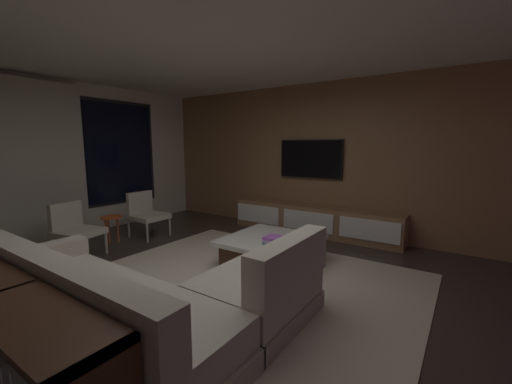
{
  "coord_description": "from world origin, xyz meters",
  "views": [
    {
      "loc": [
        -2.4,
        -2.17,
        1.59
      ],
      "look_at": [
        1.27,
        0.32,
        0.94
      ],
      "focal_mm": 22.12,
      "sensor_mm": 36.0,
      "label": 1
    }
  ],
  "objects_px": {
    "book_stack_on_coffee_table": "(274,240)",
    "media_console": "(315,221)",
    "accent_chair_near_window": "(146,212)",
    "coffee_table": "(271,250)",
    "accent_chair_by_curtain": "(74,227)",
    "sectional_couch": "(148,305)",
    "side_stool": "(111,222)",
    "mounted_tv": "(311,159)",
    "console_table_behind_couch": "(7,342)"
  },
  "relations": [
    {
      "from": "media_console",
      "to": "accent_chair_near_window",
      "type": "bearing_deg",
      "value": 125.61
    },
    {
      "from": "media_console",
      "to": "console_table_behind_couch",
      "type": "xyz_separation_m",
      "value": [
        -4.56,
        0.01,
        0.16
      ]
    },
    {
      "from": "accent_chair_by_curtain",
      "to": "sectional_couch",
      "type": "bearing_deg",
      "value": -104.6
    },
    {
      "from": "mounted_tv",
      "to": "console_table_behind_couch",
      "type": "height_order",
      "value": "mounted_tv"
    },
    {
      "from": "sectional_couch",
      "to": "accent_chair_near_window",
      "type": "height_order",
      "value": "sectional_couch"
    },
    {
      "from": "side_stool",
      "to": "console_table_behind_couch",
      "type": "bearing_deg",
      "value": -131.28
    },
    {
      "from": "coffee_table",
      "to": "book_stack_on_coffee_table",
      "type": "xyz_separation_m",
      "value": [
        -0.18,
        -0.15,
        0.22
      ]
    },
    {
      "from": "media_console",
      "to": "mounted_tv",
      "type": "bearing_deg",
      "value": 47.61
    },
    {
      "from": "sectional_couch",
      "to": "mounted_tv",
      "type": "relative_size",
      "value": 2.07
    },
    {
      "from": "sectional_couch",
      "to": "side_stool",
      "type": "bearing_deg",
      "value": 64.01
    },
    {
      "from": "coffee_table",
      "to": "mounted_tv",
      "type": "bearing_deg",
      "value": 8.89
    },
    {
      "from": "sectional_couch",
      "to": "coffee_table",
      "type": "height_order",
      "value": "sectional_couch"
    },
    {
      "from": "book_stack_on_coffee_table",
      "to": "side_stool",
      "type": "relative_size",
      "value": 0.62
    },
    {
      "from": "mounted_tv",
      "to": "console_table_behind_couch",
      "type": "bearing_deg",
      "value": -177.74
    },
    {
      "from": "accent_chair_near_window",
      "to": "mounted_tv",
      "type": "distance_m",
      "value": 3.1
    },
    {
      "from": "media_console",
      "to": "sectional_couch",
      "type": "bearing_deg",
      "value": -178.17
    },
    {
      "from": "sectional_couch",
      "to": "book_stack_on_coffee_table",
      "type": "height_order",
      "value": "sectional_couch"
    },
    {
      "from": "side_stool",
      "to": "media_console",
      "type": "xyz_separation_m",
      "value": [
        2.37,
        -2.51,
        -0.12
      ]
    },
    {
      "from": "accent_chair_near_window",
      "to": "media_console",
      "type": "bearing_deg",
      "value": -54.39
    },
    {
      "from": "mounted_tv",
      "to": "book_stack_on_coffee_table",
      "type": "bearing_deg",
      "value": -167.88
    },
    {
      "from": "mounted_tv",
      "to": "console_table_behind_couch",
      "type": "xyz_separation_m",
      "value": [
        -4.75,
        -0.19,
        -0.93
      ]
    },
    {
      "from": "console_table_behind_couch",
      "to": "accent_chair_by_curtain",
      "type": "bearing_deg",
      "value": 56.88
    },
    {
      "from": "accent_chair_by_curtain",
      "to": "mounted_tv",
      "type": "height_order",
      "value": "mounted_tv"
    },
    {
      "from": "book_stack_on_coffee_table",
      "to": "accent_chair_near_window",
      "type": "xyz_separation_m",
      "value": [
        0.09,
        2.68,
        0.03
      ]
    },
    {
      "from": "coffee_table",
      "to": "media_console",
      "type": "height_order",
      "value": "media_console"
    },
    {
      "from": "coffee_table",
      "to": "book_stack_on_coffee_table",
      "type": "distance_m",
      "value": 0.32
    },
    {
      "from": "side_stool",
      "to": "mounted_tv",
      "type": "bearing_deg",
      "value": -42.17
    },
    {
      "from": "book_stack_on_coffee_table",
      "to": "side_stool",
      "type": "bearing_deg",
      "value": 100.88
    },
    {
      "from": "side_stool",
      "to": "mounted_tv",
      "type": "distance_m",
      "value": 3.58
    },
    {
      "from": "mounted_tv",
      "to": "console_table_behind_couch",
      "type": "distance_m",
      "value": 4.84
    },
    {
      "from": "console_table_behind_couch",
      "to": "book_stack_on_coffee_table",
      "type": "bearing_deg",
      "value": -5.19
    },
    {
      "from": "coffee_table",
      "to": "book_stack_on_coffee_table",
      "type": "bearing_deg",
      "value": -141.38
    },
    {
      "from": "coffee_table",
      "to": "media_console",
      "type": "bearing_deg",
      "value": 3.09
    },
    {
      "from": "book_stack_on_coffee_table",
      "to": "mounted_tv",
      "type": "bearing_deg",
      "value": 12.12
    },
    {
      "from": "coffee_table",
      "to": "console_table_behind_couch",
      "type": "xyz_separation_m",
      "value": [
        -2.91,
        0.1,
        0.23
      ]
    },
    {
      "from": "book_stack_on_coffee_table",
      "to": "console_table_behind_couch",
      "type": "xyz_separation_m",
      "value": [
        -2.72,
        0.25,
        0.01
      ]
    },
    {
      "from": "mounted_tv",
      "to": "console_table_behind_couch",
      "type": "relative_size",
      "value": 0.57
    },
    {
      "from": "accent_chair_near_window",
      "to": "console_table_behind_couch",
      "type": "xyz_separation_m",
      "value": [
        -2.81,
        -2.44,
        -0.02
      ]
    },
    {
      "from": "sectional_couch",
      "to": "accent_chair_by_curtain",
      "type": "xyz_separation_m",
      "value": [
        0.66,
        2.54,
        0.14
      ]
    },
    {
      "from": "coffee_table",
      "to": "accent_chair_near_window",
      "type": "height_order",
      "value": "accent_chair_near_window"
    },
    {
      "from": "accent_chair_near_window",
      "to": "media_console",
      "type": "distance_m",
      "value": 3.02
    },
    {
      "from": "book_stack_on_coffee_table",
      "to": "media_console",
      "type": "height_order",
      "value": "media_console"
    },
    {
      "from": "coffee_table",
      "to": "accent_chair_near_window",
      "type": "xyz_separation_m",
      "value": [
        -0.09,
        2.54,
        0.25
      ]
    },
    {
      "from": "coffee_table",
      "to": "side_stool",
      "type": "height_order",
      "value": "side_stool"
    },
    {
      "from": "accent_chair_near_window",
      "to": "mounted_tv",
      "type": "height_order",
      "value": "mounted_tv"
    },
    {
      "from": "coffee_table",
      "to": "side_stool",
      "type": "xyz_separation_m",
      "value": [
        -0.71,
        2.6,
        0.19
      ]
    },
    {
      "from": "accent_chair_by_curtain",
      "to": "accent_chair_near_window",
      "type": "bearing_deg",
      "value": 1.01
    },
    {
      "from": "sectional_couch",
      "to": "accent_chair_near_window",
      "type": "bearing_deg",
      "value": 53.49
    },
    {
      "from": "book_stack_on_coffee_table",
      "to": "accent_chair_by_curtain",
      "type": "relative_size",
      "value": 0.36
    },
    {
      "from": "coffee_table",
      "to": "accent_chair_near_window",
      "type": "distance_m",
      "value": 2.55
    }
  ]
}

